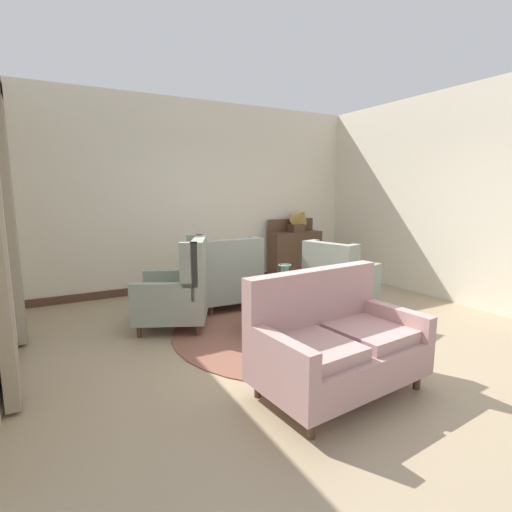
{
  "coord_description": "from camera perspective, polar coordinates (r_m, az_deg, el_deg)",
  "views": [
    {
      "loc": [
        -2.46,
        -3.42,
        1.66
      ],
      "look_at": [
        -0.17,
        0.75,
        0.86
      ],
      "focal_mm": 27.19,
      "sensor_mm": 36.0,
      "label": 1
    }
  ],
  "objects": [
    {
      "name": "wall_right",
      "position": [
        6.86,
        22.74,
        8.08
      ],
      "size": [
        0.08,
        4.04,
        3.13
      ],
      "primitive_type": "cube",
      "color": "beige",
      "rests_on": "ground"
    },
    {
      "name": "armchair_near_sideboard",
      "position": [
        5.55,
        -4.39,
        -3.27
      ],
      "size": [
        0.87,
        0.91,
        1.02
      ],
      "rotation": [
        0.0,
        0.0,
        3.11
      ],
      "color": "gray",
      "rests_on": "ground"
    },
    {
      "name": "side_table",
      "position": [
        5.77,
        11.47,
        -3.2
      ],
      "size": [
        0.53,
        0.53,
        0.66
      ],
      "color": "#4C3323",
      "rests_on": "ground"
    },
    {
      "name": "wall_back",
      "position": [
        6.77,
        -7.57,
        8.72
      ],
      "size": [
        5.94,
        0.08,
        3.13
      ],
      "primitive_type": "cube",
      "color": "beige",
      "rests_on": "ground"
    },
    {
      "name": "porcelain_vase",
      "position": [
        4.6,
        4.24,
        -3.64
      ],
      "size": [
        0.19,
        0.19,
        0.34
      ],
      "color": "#4C7A66",
      "rests_on": "coffee_table"
    },
    {
      "name": "armchair_beside_settee",
      "position": [
        4.83,
        -11.18,
        -5.05
      ],
      "size": [
        1.1,
        1.09,
        1.1
      ],
      "rotation": [
        0.0,
        0.0,
        4.27
      ],
      "color": "gray",
      "rests_on": "ground"
    },
    {
      "name": "armchair_near_window",
      "position": [
        5.4,
        12.04,
        -3.8
      ],
      "size": [
        1.03,
        0.94,
        1.0
      ],
      "rotation": [
        0.0,
        0.0,
        1.86
      ],
      "color": "gray",
      "rests_on": "ground"
    },
    {
      "name": "gramophone",
      "position": [
        7.28,
        6.53,
        5.53
      ],
      "size": [
        0.41,
        0.5,
        0.53
      ],
      "color": "#4C3323",
      "rests_on": "sideboard"
    },
    {
      "name": "ground",
      "position": [
        4.53,
        6.58,
        -11.97
      ],
      "size": [
        8.09,
        8.09,
        0.0
      ],
      "primitive_type": "plane",
      "color": "#9E896B"
    },
    {
      "name": "area_rug",
      "position": [
        4.76,
        4.46,
        -10.78
      ],
      "size": [
        2.72,
        2.72,
        0.01
      ],
      "primitive_type": "cylinder",
      "color": "brown",
      "rests_on": "ground"
    },
    {
      "name": "coffee_table",
      "position": [
        4.6,
        4.17,
        -6.57
      ],
      "size": [
        0.91,
        0.91,
        0.46
      ],
      "color": "#4C3323",
      "rests_on": "ground"
    },
    {
      "name": "settee",
      "position": [
        3.36,
        11.52,
        -12.51
      ],
      "size": [
        1.46,
        0.92,
        0.99
      ],
      "rotation": [
        0.0,
        0.0,
        0.09
      ],
      "color": "tan",
      "rests_on": "ground"
    },
    {
      "name": "sideboard",
      "position": [
        7.4,
        5.72,
        0.63
      ],
      "size": [
        1.01,
        0.35,
        1.13
      ],
      "color": "#4C3323",
      "rests_on": "ground"
    },
    {
      "name": "baseboard_back",
      "position": [
        6.91,
        -7.13,
        -3.86
      ],
      "size": [
        5.78,
        0.03,
        0.12
      ],
      "primitive_type": "cube",
      "color": "#4C3323",
      "rests_on": "ground"
    }
  ]
}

